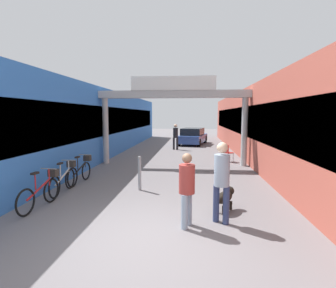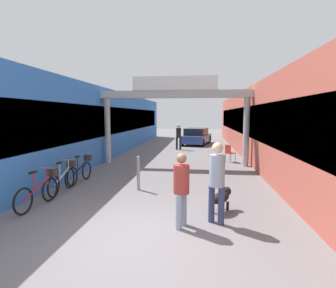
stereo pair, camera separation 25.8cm
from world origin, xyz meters
name	(u,v)px [view 2 (the right image)]	position (x,y,z in m)	size (l,w,h in m)	color
ground_plane	(138,236)	(0.00, 0.00, 0.00)	(80.00, 80.00, 0.00)	slate
storefront_left	(100,123)	(-5.09, 11.00, 1.89)	(3.00, 26.00, 3.78)	blue
storefront_right	(267,124)	(5.09, 11.00, 1.89)	(3.00, 26.00, 3.78)	#B25142
arcade_sign_gateway	(175,103)	(0.00, 7.59, 2.97)	(7.40, 0.47, 4.19)	#B2B2B2
pedestrian_with_dog	(217,177)	(1.58, 0.80, 1.05)	(0.47, 0.47, 1.82)	navy
pedestrian_companion	(181,186)	(0.83, 0.51, 0.91)	(0.44, 0.44, 1.61)	#8C9EB2
pedestrian_carrying_crate	(179,135)	(-0.25, 13.09, 1.02)	(0.39, 0.35, 1.78)	black
dog_on_leash	(222,197)	(1.77, 1.57, 0.36)	(0.64, 0.79, 0.57)	black
bicycle_red_nearest	(40,190)	(-2.97, 1.37, 0.44)	(0.46, 1.69, 0.98)	black
bicycle_silver_second	(64,178)	(-3.03, 2.70, 0.44)	(0.46, 1.69, 0.98)	black
bicycle_black_third	(81,170)	(-3.01, 3.89, 0.44)	(0.46, 1.69, 0.98)	black
bollard_post_metal	(138,173)	(-0.74, 3.16, 0.56)	(0.10, 0.10, 1.11)	gray
cafe_chair_red_nearer	(229,152)	(2.71, 8.58, 0.54)	(0.55, 0.55, 0.89)	gray
parked_car_blue	(197,136)	(0.94, 16.58, 0.64)	(2.54, 4.28, 1.33)	#2D478C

